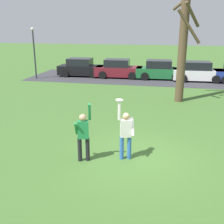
{
  "coord_description": "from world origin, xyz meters",
  "views": [
    {
      "loc": [
        1.01,
        -8.6,
        4.36
      ],
      "look_at": [
        -0.99,
        0.8,
        1.34
      ],
      "focal_mm": 44.08,
      "sensor_mm": 36.0,
      "label": 1
    }
  ],
  "objects_px": {
    "parked_car_black": "(81,68)",
    "bare_tree_tall": "(183,44)",
    "person_defender": "(83,133)",
    "parked_car_white": "(198,72)",
    "lamppost_by_lot": "(34,48)",
    "frisbee_disc": "(119,100)",
    "parked_car_maroon": "(118,69)",
    "person_catcher": "(126,132)",
    "parked_car_green": "(160,70)"
  },
  "relations": [
    {
      "from": "frisbee_disc",
      "to": "person_catcher",
      "type": "bearing_deg",
      "value": 17.42
    },
    {
      "from": "person_defender",
      "to": "parked_car_maroon",
      "type": "xyz_separation_m",
      "value": [
        -1.82,
        15.74,
        -0.25
      ]
    },
    {
      "from": "parked_car_white",
      "to": "lamppost_by_lot",
      "type": "distance_m",
      "value": 13.82
    },
    {
      "from": "frisbee_disc",
      "to": "bare_tree_tall",
      "type": "bearing_deg",
      "value": 75.23
    },
    {
      "from": "frisbee_disc",
      "to": "parked_car_black",
      "type": "bearing_deg",
      "value": 112.44
    },
    {
      "from": "parked_car_black",
      "to": "lamppost_by_lot",
      "type": "bearing_deg",
      "value": -151.34
    },
    {
      "from": "person_defender",
      "to": "bare_tree_tall",
      "type": "bearing_deg",
      "value": 51.52
    },
    {
      "from": "parked_car_white",
      "to": "parked_car_green",
      "type": "bearing_deg",
      "value": 172.42
    },
    {
      "from": "person_defender",
      "to": "parked_car_white",
      "type": "height_order",
      "value": "person_defender"
    },
    {
      "from": "parked_car_white",
      "to": "frisbee_disc",
      "type": "bearing_deg",
      "value": -106.38
    },
    {
      "from": "person_defender",
      "to": "parked_car_black",
      "type": "distance_m",
      "value": 16.63
    },
    {
      "from": "person_defender",
      "to": "parked_car_black",
      "type": "xyz_separation_m",
      "value": [
        -5.24,
        15.78,
        -0.25
      ]
    },
    {
      "from": "parked_car_white",
      "to": "bare_tree_tall",
      "type": "distance_m",
      "value": 7.6
    },
    {
      "from": "frisbee_disc",
      "to": "lamppost_by_lot",
      "type": "height_order",
      "value": "lamppost_by_lot"
    },
    {
      "from": "bare_tree_tall",
      "to": "frisbee_disc",
      "type": "bearing_deg",
      "value": -104.77
    },
    {
      "from": "person_defender",
      "to": "parked_car_black",
      "type": "height_order",
      "value": "person_defender"
    },
    {
      "from": "parked_car_black",
      "to": "bare_tree_tall",
      "type": "height_order",
      "value": "bare_tree_tall"
    },
    {
      "from": "person_catcher",
      "to": "parked_car_white",
      "type": "bearing_deg",
      "value": -120.7
    },
    {
      "from": "parked_car_maroon",
      "to": "bare_tree_tall",
      "type": "xyz_separation_m",
      "value": [
        5.12,
        -7.17,
        2.62
      ]
    },
    {
      "from": "person_catcher",
      "to": "frisbee_disc",
      "type": "bearing_deg",
      "value": -0.0
    },
    {
      "from": "parked_car_maroon",
      "to": "bare_tree_tall",
      "type": "bearing_deg",
      "value": -56.88
    },
    {
      "from": "lamppost_by_lot",
      "to": "parked_car_white",
      "type": "bearing_deg",
      "value": 7.55
    },
    {
      "from": "person_catcher",
      "to": "parked_car_maroon",
      "type": "xyz_separation_m",
      "value": [
        -3.17,
        15.32,
        -0.25
      ]
    },
    {
      "from": "frisbee_disc",
      "to": "parked_car_maroon",
      "type": "relative_size",
      "value": 0.06
    },
    {
      "from": "parked_car_maroon",
      "to": "parked_car_white",
      "type": "height_order",
      "value": "same"
    },
    {
      "from": "person_catcher",
      "to": "parked_car_white",
      "type": "distance_m",
      "value": 15.51
    },
    {
      "from": "person_defender",
      "to": "lamppost_by_lot",
      "type": "bearing_deg",
      "value": 104.85
    },
    {
      "from": "parked_car_black",
      "to": "bare_tree_tall",
      "type": "distance_m",
      "value": 11.48
    },
    {
      "from": "person_catcher",
      "to": "parked_car_green",
      "type": "bearing_deg",
      "value": -109.11
    },
    {
      "from": "parked_car_maroon",
      "to": "parked_car_green",
      "type": "bearing_deg",
      "value": -1.48
    },
    {
      "from": "person_catcher",
      "to": "parked_car_green",
      "type": "distance_m",
      "value": 15.38
    },
    {
      "from": "bare_tree_tall",
      "to": "person_defender",
      "type": "bearing_deg",
      "value": -111.06
    },
    {
      "from": "parked_car_white",
      "to": "lamppost_by_lot",
      "type": "xyz_separation_m",
      "value": [
        -13.57,
        -1.8,
        1.86
      ]
    },
    {
      "from": "frisbee_disc",
      "to": "parked_car_white",
      "type": "distance_m",
      "value": 15.68
    },
    {
      "from": "parked_car_black",
      "to": "lamppost_by_lot",
      "type": "distance_m",
      "value": 4.41
    },
    {
      "from": "person_catcher",
      "to": "lamppost_by_lot",
      "type": "xyz_separation_m",
      "value": [
        -10.01,
        13.29,
        1.6
      ]
    },
    {
      "from": "person_catcher",
      "to": "parked_car_green",
      "type": "xyz_separation_m",
      "value": [
        0.45,
        15.37,
        -0.25
      ]
    },
    {
      "from": "parked_car_black",
      "to": "parked_car_white",
      "type": "relative_size",
      "value": 1.0
    },
    {
      "from": "parked_car_green",
      "to": "person_catcher",
      "type": "bearing_deg",
      "value": -94.08
    },
    {
      "from": "parked_car_white",
      "to": "lamppost_by_lot",
      "type": "relative_size",
      "value": 0.98
    },
    {
      "from": "parked_car_black",
      "to": "bare_tree_tall",
      "type": "bearing_deg",
      "value": -42.58
    },
    {
      "from": "parked_car_maroon",
      "to": "parked_car_white",
      "type": "relative_size",
      "value": 1.0
    },
    {
      "from": "bare_tree_tall",
      "to": "lamppost_by_lot",
      "type": "xyz_separation_m",
      "value": [
        -11.96,
        5.15,
        -0.76
      ]
    },
    {
      "from": "frisbee_disc",
      "to": "parked_car_black",
      "type": "height_order",
      "value": "frisbee_disc"
    },
    {
      "from": "person_catcher",
      "to": "frisbee_disc",
      "type": "distance_m",
      "value": 1.13
    },
    {
      "from": "frisbee_disc",
      "to": "parked_car_black",
      "type": "xyz_separation_m",
      "value": [
        -6.37,
        15.42,
        -1.37
      ]
    },
    {
      "from": "bare_tree_tall",
      "to": "parked_car_black",
      "type": "bearing_deg",
      "value": 139.8
    },
    {
      "from": "parked_car_green",
      "to": "bare_tree_tall",
      "type": "bearing_deg",
      "value": -80.7
    },
    {
      "from": "parked_car_maroon",
      "to": "frisbee_disc",
      "type": "bearing_deg",
      "value": -81.52
    },
    {
      "from": "parked_car_black",
      "to": "parked_car_green",
      "type": "bearing_deg",
      "value": -2.23
    }
  ]
}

